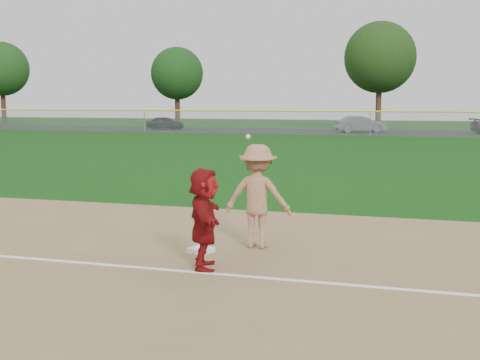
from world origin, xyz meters
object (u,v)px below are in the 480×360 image
(first_base, at_px, (201,250))
(car_left, at_px, (165,123))
(base_runner, at_px, (204,219))
(car_mid, at_px, (361,124))

(first_base, relative_size, car_left, 0.10)
(base_runner, bearing_deg, car_mid, -16.90)
(car_mid, bearing_deg, car_left, 68.08)
(car_left, bearing_deg, car_mid, -84.48)
(base_runner, relative_size, car_mid, 0.39)
(base_runner, distance_m, car_left, 50.68)
(first_base, xyz_separation_m, car_mid, (-0.70, 44.83, 0.69))
(base_runner, height_order, car_mid, base_runner)
(first_base, relative_size, car_mid, 0.09)
(first_base, height_order, car_left, car_left)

